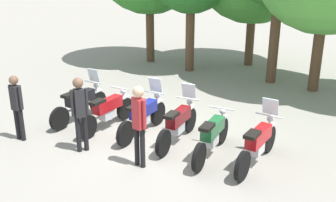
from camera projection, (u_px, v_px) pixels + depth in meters
ground_plane at (157, 140)px, 9.78m from camera, size 80.00×80.00×0.00m
motorcycle_0 at (80, 103)px, 10.88m from camera, size 0.62×2.19×1.37m
motorcycle_1 at (107, 111)px, 10.34m from camera, size 0.62×2.19×0.99m
motorcycle_2 at (143, 115)px, 9.99m from camera, size 0.62×2.19×1.37m
motorcycle_3 at (178, 123)px, 9.51m from camera, size 0.62×2.18×1.37m
motorcycle_4 at (212, 135)px, 8.86m from camera, size 0.62×2.18×0.99m
motorcycle_5 at (258, 143)px, 8.46m from camera, size 0.62×2.19×1.37m
person_0 at (17, 103)px, 9.50m from camera, size 0.41×0.24×1.67m
person_1 at (80, 109)px, 8.88m from camera, size 0.33×0.38×1.80m
person_2 at (139, 120)px, 8.19m from camera, size 0.41×0.26×1.83m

